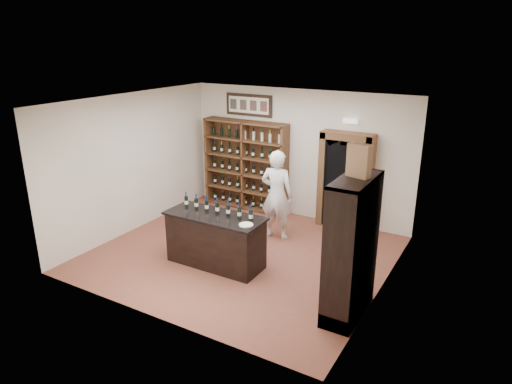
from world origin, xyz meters
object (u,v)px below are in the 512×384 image
wine_shelf (246,165)px  side_cabinet (352,270)px  tasting_counter (215,240)px  wine_crate (359,161)px  shopkeeper (277,195)px  counter_bottle_0 (186,201)px

wine_shelf → side_cabinet: bearing=-40.2°
wine_shelf → side_cabinet: size_ratio=1.00×
wine_shelf → side_cabinet: 5.02m
tasting_counter → wine_crate: 3.33m
wine_crate → side_cabinet: bearing=-46.4°
shopkeeper → wine_shelf: bearing=-45.1°
wine_shelf → shopkeeper: size_ratio=1.15×
tasting_counter → counter_bottle_0: (-0.72, 0.09, 0.61)m
wine_crate → tasting_counter: bearing=-169.6°
tasting_counter → side_cabinet: (2.72, -0.30, 0.26)m
wine_shelf → wine_crate: bearing=-39.9°
side_cabinet → wine_crate: (-0.04, 0.07, 1.69)m
side_cabinet → wine_crate: bearing=118.2°
shopkeeper → wine_crate: wine_crate is taller
side_cabinet → wine_shelf: bearing=139.8°
side_cabinet → tasting_counter: bearing=173.7°
tasting_counter → shopkeeper: size_ratio=0.98×
tasting_counter → wine_crate: wine_crate is taller
shopkeeper → wine_crate: 3.31m
wine_shelf → counter_bottle_0: size_ratio=7.33×
counter_bottle_0 → side_cabinet: (3.44, -0.39, -0.35)m
side_cabinet → shopkeeper: side_cabinet is taller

